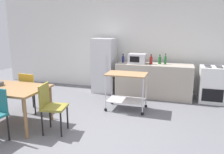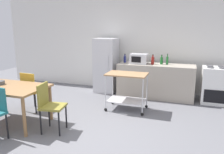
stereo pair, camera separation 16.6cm
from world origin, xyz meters
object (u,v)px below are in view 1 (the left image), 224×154
Objects in this scene: refrigerator at (104,65)px; bottle_wine at (165,60)px; bottle_vinegar at (123,59)px; microwave at (137,59)px; dining_table at (7,91)px; bottle_sesame_oil at (151,60)px; chair_mustard at (31,90)px; bottle_hot_sauce at (160,60)px; kitchen_cart at (126,85)px; stove_oven at (212,84)px; chair_olive at (51,105)px.

bottle_wine is at bearing -0.74° from refrigerator.
bottle_vinegar is 0.52× the size of microwave.
bottle_sesame_oil reaches higher than dining_table.
bottle_sesame_oil is (0.37, -0.02, -0.03)m from microwave.
bottle_wine reaches higher than chair_mustard.
bottle_hot_sauce is at bearing -1.19° from refrigerator.
bottle_hot_sauce is at bearing 63.65° from kitchen_cart.
chair_mustard is at bearing -153.44° from stove_oven.
microwave is 0.60m from bottle_hot_sauce.
refrigerator is (0.05, 2.76, 0.26)m from chair_olive.
kitchen_cart is 3.78× the size of bottle_vinegar.
dining_table is at bearing -127.69° from microwave.
microwave is 0.74m from bottle_wine.
refrigerator reaches higher than bottle_vinegar.
kitchen_cart is at bearing -148.57° from stove_oven.
dining_table is at bearing -134.24° from bottle_hot_sauce.
dining_table is 1.69× the size of chair_mustard.
bottle_sesame_oil reaches higher than bottle_vinegar.
chair_olive is 3.56× the size of bottle_hot_sauce.
bottle_vinegar is (1.59, 1.98, 0.48)m from chair_mustard.
chair_mustard is at bearing -116.32° from refrigerator.
bottle_wine is at bearing 177.13° from stove_oven.
stove_oven is at bearing -2.87° from bottle_wine.
refrigerator is 1.39m from bottle_sesame_oil.
microwave reaches higher than chair_olive.
bottle_wine is at bearing 44.30° from dining_table.
bottle_sesame_oil is at bearing -4.88° from bottle_vinegar.
kitchen_cart is at bearing -52.45° from refrigerator.
microwave reaches higher than bottle_sesame_oil.
bottle_sesame_oil is at bearing -37.58° from chair_olive.
chair_olive is 2.77m from refrigerator.
stove_oven reaches higher than kitchen_cart.
kitchen_cart is 1.28m from bottle_sesame_oil.
microwave is at bearing -173.82° from bottle_wine.
chair_mustard is 2.12m from kitchen_cart.
bottle_hot_sauce is (0.61, 1.23, 0.43)m from kitchen_cart.
bottle_vinegar is 0.93× the size of bottle_sesame_oil.
dining_table is 3.53m from bottle_sesame_oil.
stove_oven is 0.59× the size of refrigerator.
bottle_hot_sauce is (1.00, 0.02, 0.01)m from bottle_vinegar.
microwave reaches higher than kitchen_cart.
refrigerator is at bearing 69.23° from dining_table.
bottle_wine is at bearing -42.38° from chair_olive.
bottle_hot_sauce reaches higher than dining_table.
bottle_wine reaches higher than bottle_hot_sauce.
bottle_hot_sauce is 0.15m from bottle_wine.
dining_table is 0.69m from chair_mustard.
stove_oven is 2.38m from bottle_vinegar.
chair_mustard is 2.82m from microwave.
chair_olive is at bearing -111.30° from microwave.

